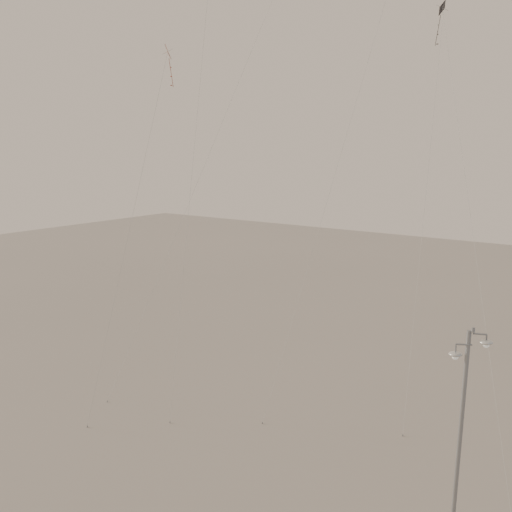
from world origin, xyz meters
The scene contains 6 objects.
ground centered at (0.00, 0.00, 0.00)m, with size 160.00×160.00×0.00m, color gray.
street_lamp centered at (9.44, 3.65, 4.62)m, with size 1.53×0.95×8.66m.
kite_1 centered at (-6.15, 6.96, 22.28)m, with size 2.13×3.02×30.83m.
kite_3 centered at (-7.97, 4.46, 15.69)m, with size 3.78×3.64×20.33m.
kite_4 centered at (6.49, 9.15, 16.55)m, with size 6.78×6.58×21.95m.
kite_5 centered at (2.95, 15.75, 22.18)m, with size 1.07×6.40×28.72m.
Camera 1 is at (18.62, -22.12, 15.95)m, focal length 50.00 mm.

